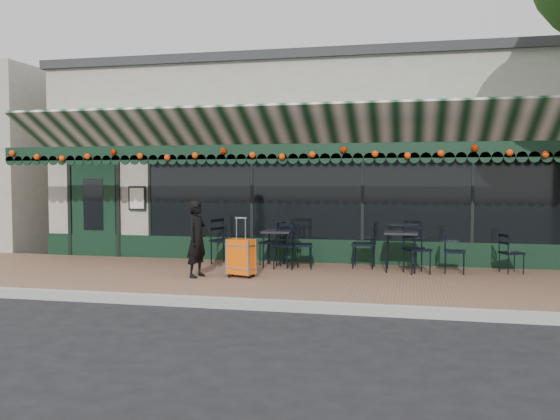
% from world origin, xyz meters
% --- Properties ---
extents(ground, '(80.00, 80.00, 0.00)m').
position_xyz_m(ground, '(0.00, 0.00, 0.00)').
color(ground, black).
rests_on(ground, ground).
extents(sidewalk, '(18.00, 4.00, 0.15)m').
position_xyz_m(sidewalk, '(0.00, 2.00, 0.07)').
color(sidewalk, brown).
rests_on(sidewalk, ground).
extents(curb, '(18.00, 0.16, 0.15)m').
position_xyz_m(curb, '(0.00, -0.08, 0.07)').
color(curb, '#9E9E99').
rests_on(curb, ground).
extents(restaurant_building, '(12.00, 9.60, 4.50)m').
position_xyz_m(restaurant_building, '(0.00, 7.84, 2.27)').
color(restaurant_building, gray).
rests_on(restaurant_building, ground).
extents(woman, '(0.44, 0.57, 1.39)m').
position_xyz_m(woman, '(-1.40, 1.64, 0.85)').
color(woman, black).
rests_on(woman, sidewalk).
extents(suitcase, '(0.53, 0.39, 1.08)m').
position_xyz_m(suitcase, '(-0.62, 1.79, 0.51)').
color(suitcase, '#FF5B08').
rests_on(suitcase, sidewalk).
extents(cafe_table_a, '(0.62, 0.62, 0.77)m').
position_xyz_m(cafe_table_a, '(2.21, 3.13, 0.84)').
color(cafe_table_a, black).
rests_on(cafe_table_a, sidewalk).
extents(cafe_table_b, '(0.60, 0.60, 0.73)m').
position_xyz_m(cafe_table_b, '(-0.25, 3.25, 0.81)').
color(cafe_table_b, black).
rests_on(cafe_table_b, sidewalk).
extents(chair_a_left, '(0.48, 0.48, 0.94)m').
position_xyz_m(chair_a_left, '(1.47, 3.44, 0.62)').
color(chair_a_left, black).
rests_on(chair_a_left, sidewalk).
extents(chair_a_right, '(0.44, 0.44, 0.82)m').
position_xyz_m(chair_a_right, '(3.21, 3.09, 0.56)').
color(chair_a_right, black).
rests_on(chair_a_right, sidewalk).
extents(chair_a_front, '(0.59, 0.59, 0.90)m').
position_xyz_m(chair_a_front, '(2.51, 2.92, 0.60)').
color(chair_a_front, black).
rests_on(chair_a_front, sidewalk).
extents(chair_a_extra, '(0.50, 0.50, 0.76)m').
position_xyz_m(chair_a_extra, '(4.26, 3.35, 0.53)').
color(chair_a_extra, black).
rests_on(chair_a_extra, sidewalk).
extents(chair_b_left, '(0.54, 0.54, 0.92)m').
position_xyz_m(chair_b_left, '(-0.42, 3.41, 0.61)').
color(chair_b_left, black).
rests_on(chair_b_left, sidewalk).
extents(chair_b_right, '(0.54, 0.54, 0.91)m').
position_xyz_m(chair_b_right, '(0.25, 3.12, 0.61)').
color(chair_b_right, black).
rests_on(chair_b_right, sidewalk).
extents(chair_b_front, '(0.51, 0.51, 0.91)m').
position_xyz_m(chair_b_front, '(-0.04, 2.99, 0.61)').
color(chair_b_front, black).
rests_on(chair_b_front, sidewalk).
extents(chair_solo, '(0.63, 0.63, 0.97)m').
position_xyz_m(chair_solo, '(-1.43, 3.35, 0.63)').
color(chair_solo, black).
rests_on(chair_solo, sidewalk).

